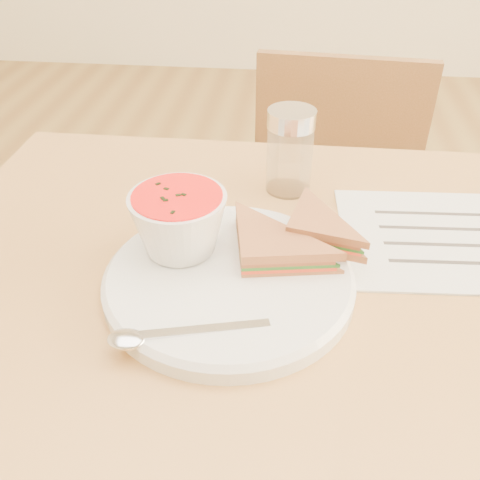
% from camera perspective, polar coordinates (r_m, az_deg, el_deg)
% --- Properties ---
extents(dining_table, '(1.00, 0.70, 0.75)m').
position_cam_1_polar(dining_table, '(0.90, 7.33, -23.14)').
color(dining_table, '#A27732').
rests_on(dining_table, floor).
extents(chair_far, '(0.39, 0.39, 0.82)m').
position_cam_1_polar(chair_far, '(1.18, 8.87, -2.98)').
color(chair_far, brown).
rests_on(chair_far, floor).
extents(plate, '(0.34, 0.34, 0.02)m').
position_cam_1_polar(plate, '(0.59, -1.18, -4.37)').
color(plate, white).
rests_on(plate, dining_table).
extents(soup_bowl, '(0.11, 0.11, 0.07)m').
position_cam_1_polar(soup_bowl, '(0.60, -6.50, 1.58)').
color(soup_bowl, white).
rests_on(soup_bowl, plate).
extents(sandwich_half_a, '(0.13, 0.13, 0.03)m').
position_cam_1_polar(sandwich_half_a, '(0.57, 0.15, -3.23)').
color(sandwich_half_a, '#A55F3A').
rests_on(sandwich_half_a, plate).
extents(sandwich_half_b, '(0.11, 0.11, 0.03)m').
position_cam_1_polar(sandwich_half_b, '(0.60, 4.82, 0.27)').
color(sandwich_half_b, '#A55F3A').
rests_on(sandwich_half_b, plate).
extents(spoon, '(0.19, 0.08, 0.01)m').
position_cam_1_polar(spoon, '(0.52, -6.01, -9.79)').
color(spoon, silver).
rests_on(spoon, plate).
extents(paper_menu, '(0.31, 0.23, 0.00)m').
position_cam_1_polar(paper_menu, '(0.72, 22.49, 0.20)').
color(paper_menu, silver).
rests_on(paper_menu, dining_table).
extents(condiment_shaker, '(0.07, 0.07, 0.12)m').
position_cam_1_polar(condiment_shaker, '(0.75, 5.34, 9.41)').
color(condiment_shaker, silver).
rests_on(condiment_shaker, dining_table).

